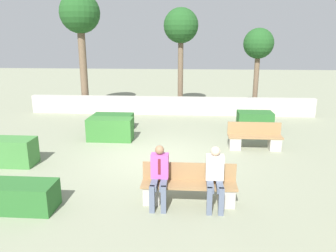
{
  "coord_description": "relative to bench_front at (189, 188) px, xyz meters",
  "views": [
    {
      "loc": [
        1.0,
        -9.27,
        3.52
      ],
      "look_at": [
        0.29,
        0.5,
        0.9
      ],
      "focal_mm": 35.0,
      "sensor_mm": 36.0,
      "label": 1
    }
  ],
  "objects": [
    {
      "name": "hedge_block_near_right",
      "position": [
        2.53,
        6.12,
        0.03
      ],
      "size": [
        1.34,
        0.82,
        0.74
      ],
      "color": "#286028",
      "rests_on": "ground_plane"
    },
    {
      "name": "bench_front",
      "position": [
        0.0,
        0.0,
        0.0
      ],
      "size": [
        2.08,
        0.49,
        0.86
      ],
      "color": "#937047",
      "rests_on": "ground_plane"
    },
    {
      "name": "person_seated_man",
      "position": [
        -0.64,
        -0.14,
        0.39
      ],
      "size": [
        0.38,
        0.63,
        1.32
      ],
      "color": "#515B70",
      "rests_on": "ground_plane"
    },
    {
      "name": "tree_center_left",
      "position": [
        -0.54,
        9.89,
        3.68
      ],
      "size": [
        1.68,
        1.68,
        4.98
      ],
      "color": "brown",
      "rests_on": "ground_plane"
    },
    {
      "name": "hedge_block_near_left",
      "position": [
        -2.84,
        4.41,
        0.06
      ],
      "size": [
        1.59,
        0.67,
        0.8
      ],
      "color": "#33702D",
      "rests_on": "ground_plane"
    },
    {
      "name": "tree_leftmost",
      "position": [
        -5.26,
        9.18,
        4.16
      ],
      "size": [
        1.89,
        1.89,
        5.63
      ],
      "color": "brown",
      "rests_on": "ground_plane"
    },
    {
      "name": "person_seated_woman",
      "position": [
        0.55,
        -0.14,
        0.39
      ],
      "size": [
        0.38,
        0.63,
        1.33
      ],
      "color": "#515B70",
      "rests_on": "ground_plane"
    },
    {
      "name": "hedge_block_mid_left",
      "position": [
        -3.72,
        -0.55,
        -0.04
      ],
      "size": [
        1.82,
        0.71,
        0.6
      ],
      "color": "#286028",
      "rests_on": "ground_plane"
    },
    {
      "name": "tree_center_right",
      "position": [
        3.14,
        9.57,
        2.86
      ],
      "size": [
        1.43,
        1.43,
        4.01
      ],
      "color": "brown",
      "rests_on": "ground_plane"
    },
    {
      "name": "ground_plane",
      "position": [
        -0.98,
        2.66,
        -0.34
      ],
      "size": [
        60.0,
        60.0,
        0.0
      ],
      "primitive_type": "plane",
      "color": "gray"
    },
    {
      "name": "hedge_block_mid_right",
      "position": [
        -5.14,
        1.89,
        0.05
      ],
      "size": [
        1.43,
        0.69,
        0.78
      ],
      "color": "#3D7A38",
      "rests_on": "ground_plane"
    },
    {
      "name": "hedge_block_far_left",
      "position": [
        -3.09,
        5.9,
        -0.04
      ],
      "size": [
        1.57,
        0.75,
        0.61
      ],
      "color": "#286028",
      "rests_on": "ground_plane"
    },
    {
      "name": "perimeter_wall",
      "position": [
        -0.98,
        8.67,
        0.09
      ],
      "size": [
        13.44,
        0.3,
        0.86
      ],
      "color": "#ADA89E",
      "rests_on": "ground_plane"
    },
    {
      "name": "bench_left_side",
      "position": [
        2.11,
        3.81,
        -0.01
      ],
      "size": [
        1.74,
        0.48,
        0.86
      ],
      "rotation": [
        0.0,
        0.0,
        -0.0
      ],
      "color": "#937047",
      "rests_on": "ground_plane"
    }
  ]
}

